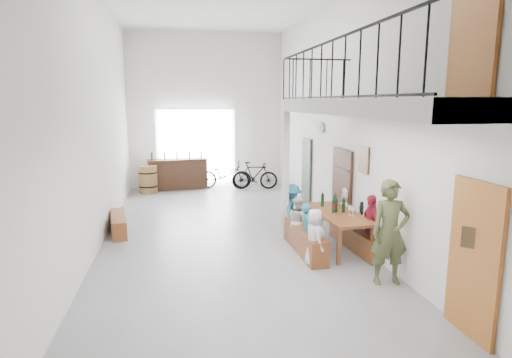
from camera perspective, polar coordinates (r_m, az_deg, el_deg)
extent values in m
plane|color=slate|center=(10.12, -4.01, -7.45)|extent=(12.00, 12.00, 0.00)
plane|color=white|center=(15.62, -6.63, 9.02)|extent=(5.50, 0.00, 5.50)
plane|color=white|center=(3.75, 5.82, 5.13)|extent=(5.50, 0.00, 5.50)
plane|color=white|center=(9.74, -20.67, 7.69)|extent=(0.00, 12.00, 12.00)
plane|color=white|center=(10.31, 11.32, 8.26)|extent=(0.00, 12.00, 12.00)
cube|color=white|center=(15.63, -7.98, 4.03)|extent=(2.80, 0.08, 2.80)
cube|color=#9A5821|center=(6.33, 27.03, -9.61)|extent=(0.06, 0.95, 2.10)
cube|color=#3B1E12|center=(10.22, 11.33, -1.65)|extent=(0.06, 1.10, 2.00)
cube|color=#303A30|center=(12.82, 6.74, 0.89)|extent=(0.06, 0.80, 2.00)
cube|color=#9A5821|center=(6.39, 27.11, 18.37)|extent=(0.06, 0.90, 1.95)
cube|color=#41311A|center=(9.08, 14.20, 2.51)|extent=(0.04, 0.45, 0.55)
cylinder|color=white|center=(11.44, 8.85, 6.76)|extent=(0.04, 0.28, 0.28)
cube|color=silver|center=(7.07, 15.30, 9.27)|extent=(1.50, 5.60, 0.25)
cube|color=black|center=(6.85, 9.92, 17.68)|extent=(0.03, 5.60, 0.03)
cube|color=black|center=(6.79, 9.70, 10.72)|extent=(0.03, 5.60, 0.03)
cube|color=black|center=(9.70, 8.26, 15.51)|extent=(1.50, 0.03, 0.03)
cube|color=silver|center=(9.57, 3.94, 0.38)|extent=(0.14, 0.14, 2.88)
cube|color=brown|center=(9.14, 10.80, -4.60)|extent=(0.94, 2.05, 0.06)
cube|color=brown|center=(8.37, 11.02, -8.84)|extent=(0.07, 0.07, 0.73)
cube|color=brown|center=(8.67, 15.19, -8.33)|extent=(0.07, 0.07, 0.73)
cube|color=brown|center=(9.88, 6.80, -5.73)|extent=(0.07, 0.07, 0.73)
cube|color=brown|center=(10.14, 10.46, -5.42)|extent=(0.07, 0.07, 0.73)
cube|color=brown|center=(9.11, 6.22, -7.84)|extent=(0.41, 2.22, 0.51)
cube|color=brown|center=(9.38, 12.93, -7.69)|extent=(0.38, 1.98, 0.45)
cylinder|color=black|center=(9.13, 11.61, -3.32)|extent=(0.07, 0.07, 0.35)
cylinder|color=black|center=(9.55, 8.86, -2.63)|extent=(0.07, 0.07, 0.35)
cylinder|color=black|center=(9.01, 10.32, -3.47)|extent=(0.07, 0.07, 0.35)
cylinder|color=black|center=(9.48, 10.46, -2.78)|extent=(0.07, 0.07, 0.35)
cylinder|color=black|center=(9.16, 10.60, -3.25)|extent=(0.07, 0.07, 0.35)
cube|color=brown|center=(10.75, -17.86, -5.68)|extent=(0.56, 1.55, 0.43)
cylinder|color=olive|center=(15.03, -14.20, -0.02)|extent=(0.63, 0.63, 0.94)
cylinder|color=black|center=(15.07, -14.16, -0.90)|extent=(0.64, 0.64, 0.05)
cylinder|color=black|center=(14.99, -14.24, 0.86)|extent=(0.64, 0.64, 0.05)
cube|color=#3B1E12|center=(15.44, -10.41, 0.65)|extent=(2.09, 0.86, 1.07)
cylinder|color=black|center=(15.21, -13.71, 2.96)|extent=(0.06, 0.06, 0.28)
cylinder|color=black|center=(15.29, -12.10, 3.06)|extent=(0.06, 0.06, 0.28)
cylinder|color=black|center=(15.34, -10.49, 3.14)|extent=(0.06, 0.06, 0.28)
cylinder|color=black|center=(15.39, -8.88, 3.21)|extent=(0.06, 0.06, 0.28)
cylinder|color=black|center=(15.50, -7.32, 3.30)|extent=(0.06, 0.06, 0.28)
imported|color=silver|center=(8.23, 7.78, -7.71)|extent=(0.38, 0.56, 1.10)
imported|color=#266881|center=(8.81, 6.79, -6.61)|extent=(0.30, 0.42, 1.06)
imported|color=silver|center=(9.28, 5.72, -5.64)|extent=(0.53, 0.61, 1.08)
imported|color=#266881|center=(9.87, 4.82, -4.22)|extent=(0.69, 0.90, 1.23)
imported|color=#A11B31|center=(8.90, 15.07, -6.03)|extent=(0.32, 0.75, 1.27)
imported|color=black|center=(9.46, 14.23, -5.78)|extent=(0.59, 1.00, 1.03)
imported|color=silver|center=(10.04, 12.06, -4.36)|extent=(0.45, 0.61, 1.16)
imported|color=#474D2B|center=(7.62, 17.43, -6.80)|extent=(0.69, 0.48, 1.81)
imported|color=#1A461C|center=(11.04, 8.48, -4.89)|extent=(0.40, 0.35, 0.42)
imported|color=black|center=(15.33, -4.18, 0.56)|extent=(1.97, 0.98, 0.99)
imported|color=black|center=(15.15, -0.18, 0.46)|extent=(1.68, 0.71, 0.98)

